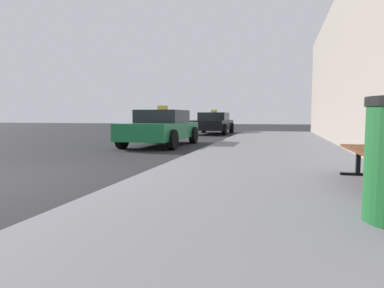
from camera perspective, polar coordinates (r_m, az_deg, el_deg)
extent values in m
plane|color=#232326|center=(6.20, -27.27, -5.50)|extent=(80.00, 80.00, 0.00)
cube|color=slate|center=(4.61, 13.10, -7.55)|extent=(4.00, 32.00, 0.15)
cube|color=brown|center=(4.85, 26.57, -1.06)|extent=(0.14, 1.76, 0.04)
cube|color=brown|center=(4.88, 28.00, -1.08)|extent=(0.14, 1.76, 0.04)
cube|color=brown|center=(4.91, 29.42, -1.10)|extent=(0.14, 1.76, 0.04)
cube|color=black|center=(5.65, 26.64, -2.59)|extent=(0.06, 0.06, 0.45)
cube|color=black|center=(5.68, 26.56, -4.65)|extent=(0.50, 0.07, 0.04)
cube|color=black|center=(5.67, 29.07, 1.85)|extent=(0.05, 0.05, 0.44)
cube|color=#196638|center=(11.84, -5.37, 2.33)|extent=(1.72, 4.07, 0.55)
cube|color=black|center=(12.02, -5.05, 4.75)|extent=(1.51, 1.83, 0.45)
cube|color=yellow|center=(12.02, -5.07, 6.21)|extent=(0.36, 0.14, 0.16)
cylinder|color=black|center=(10.34, -3.39, 0.73)|extent=(0.22, 0.64, 0.64)
cylinder|color=black|center=(11.00, -11.93, 0.88)|extent=(0.22, 0.64, 0.64)
cylinder|color=black|center=(12.83, 0.26, 1.53)|extent=(0.22, 0.64, 0.64)
cylinder|color=black|center=(13.37, -6.89, 1.63)|extent=(0.22, 0.64, 0.64)
cube|color=black|center=(19.79, 3.67, 3.33)|extent=(1.79, 4.34, 0.55)
cube|color=black|center=(20.00, 3.80, 4.77)|extent=(1.57, 1.95, 0.45)
cube|color=yellow|center=(20.00, 3.80, 5.65)|extent=(0.36, 0.14, 0.16)
cylinder|color=black|center=(18.27, 5.57, 2.48)|extent=(0.22, 0.64, 0.64)
cylinder|color=black|center=(18.65, 0.13, 2.55)|extent=(0.22, 0.64, 0.64)
cylinder|color=black|center=(21.01, 6.80, 2.77)|extent=(0.22, 0.64, 0.64)
cylinder|color=black|center=(21.34, 2.04, 2.83)|extent=(0.22, 0.64, 0.64)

